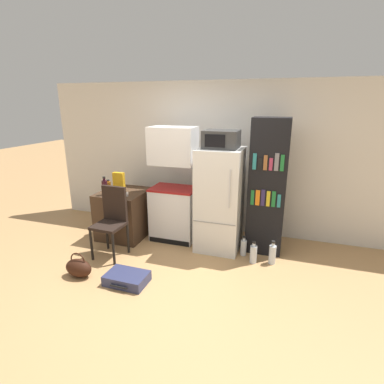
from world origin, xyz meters
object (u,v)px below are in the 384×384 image
bottle_milk_white (116,183)px  chair (112,216)px  bookshelf (267,187)px  bottle_amber_beer (108,185)px  water_bottle_middle (243,247)px  water_bottle_back (253,254)px  bowl (124,194)px  kitchen_hutch (174,190)px  microwave (221,139)px  suitcase_large_flat (127,278)px  refrigerator (220,200)px  bottle_wine_dark (105,187)px  water_bottle_front (272,254)px  handbag (79,268)px  side_table (125,213)px  cereal_box (119,181)px

bottle_milk_white → chair: (0.39, -0.77, -0.26)m
bookshelf → bottle_amber_beer: size_ratio=12.03×
water_bottle_middle → water_bottle_back: water_bottle_back is taller
bowl → water_bottle_middle: size_ratio=0.49×
kitchen_hutch → microwave: kitchen_hutch is taller
kitchen_hutch → suitcase_large_flat: size_ratio=3.51×
refrigerator → bottle_wine_dark: size_ratio=5.20×
water_bottle_front → bottle_wine_dark: bearing=-178.7°
bottle_amber_beer → handbag: (0.38, -1.34, -0.71)m
bottle_amber_beer → bottle_wine_dark: size_ratio=0.55×
bowl → handbag: (-0.04, -1.11, -0.66)m
suitcase_large_flat → microwave: bearing=57.7°
bowl → water_bottle_front: bowl is taller
microwave → bowl: 1.72m
bottle_amber_beer → suitcase_large_flat: bottle_amber_beer is taller
refrigerator → suitcase_large_flat: bearing=-122.8°
bottle_wine_dark → suitcase_large_flat: size_ratio=0.57×
bookshelf → handbag: bookshelf is taller
bookshelf → water_bottle_back: bookshelf is taller
refrigerator → chair: size_ratio=1.52×
side_table → bottle_milk_white: bottle_milk_white is taller
side_table → cereal_box: bearing=158.9°
bowl → chair: 0.47m
kitchen_hutch → cereal_box: (-0.91, -0.11, 0.09)m
refrigerator → cereal_box: 1.68m
bottle_wine_dark → handbag: 1.32m
refrigerator → cereal_box: refrigerator is taller
water_bottle_back → bottle_wine_dark: bearing=-180.0°
chair → water_bottle_back: (1.98, 0.36, -0.45)m
bottle_milk_white → bottle_wine_dark: bottle_wine_dark is taller
chair → side_table: bearing=107.8°
cereal_box → chair: 0.78m
water_bottle_back → cereal_box: bearing=172.6°
bottle_milk_white → bowl: (0.34, -0.34, -0.07)m
microwave → bottle_amber_beer: bearing=-179.0°
microwave → bottle_milk_white: bearing=177.5°
bottle_wine_dark → water_bottle_back: 2.44m
bottle_amber_beer → kitchen_hutch: bearing=5.8°
chair → bottle_milk_white: bearing=119.3°
bookshelf → kitchen_hutch: bearing=-178.1°
side_table → chair: 0.68m
refrigerator → suitcase_large_flat: refrigerator is taller
kitchen_hutch → bottle_milk_white: kitchen_hutch is taller
microwave → suitcase_large_flat: size_ratio=0.94×
side_table → microwave: (1.58, 0.07, 1.27)m
side_table → chair: (0.17, -0.62, 0.21)m
side_table → bookshelf: 2.33m
bottle_wine_dark → refrigerator: bearing=10.6°
bottle_wine_dark → bottle_milk_white: bearing=97.8°
bookshelf → bottle_wine_dark: 2.45m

